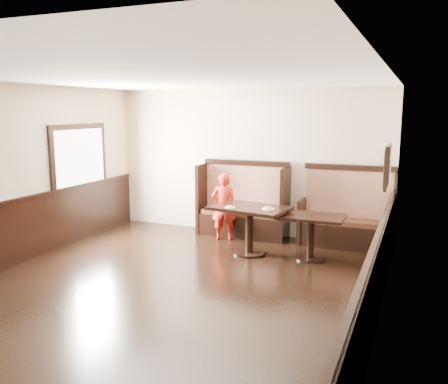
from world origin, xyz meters
The scene contains 9 objects.
ground centered at (0.00, 0.00, 0.00)m, with size 7.00×7.00×0.00m, color black.
room_shell centered at (-0.30, 0.28, 0.67)m, with size 7.00×7.00×7.00m.
booth_main centered at (0.00, 3.30, 0.53)m, with size 1.75×0.72×1.45m.
booth_neighbor centered at (1.95, 3.29, 0.48)m, with size 1.65×0.72×1.45m.
table_main centered at (0.51, 2.19, 0.62)m, with size 1.39×0.99×0.81m.
table_neighbor centered at (1.52, 2.31, 0.54)m, with size 1.05×0.70×0.73m.
child centered at (-0.22, 2.85, 0.63)m, with size 0.46×0.30×1.26m, color red.
pizza_plate_left centered at (0.24, 2.00, 0.82)m, with size 0.18×0.18×0.03m.
pizza_plate_right centered at (0.86, 2.12, 0.83)m, with size 0.21×0.21×0.04m.
Camera 1 is at (3.07, -5.11, 2.42)m, focal length 38.00 mm.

